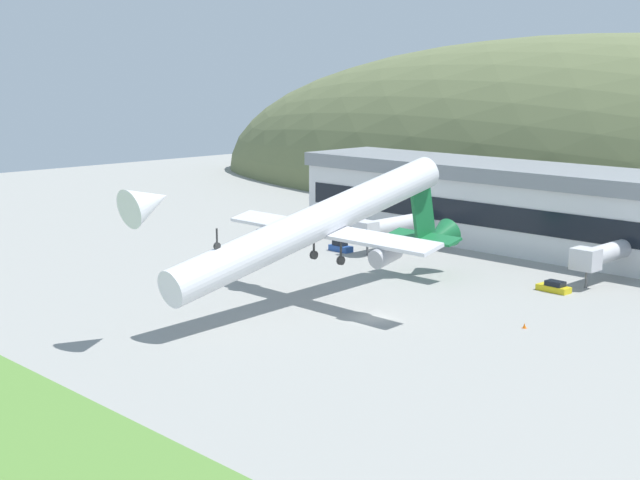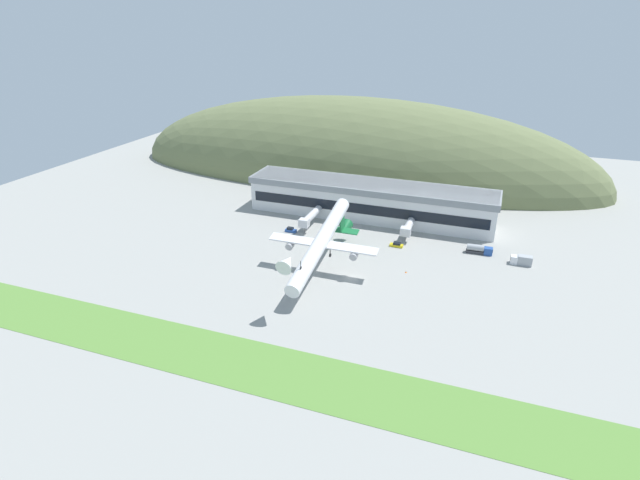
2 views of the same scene
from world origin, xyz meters
TOP-DOWN VIEW (x-y plane):
  - ground_plane at (0.00, 0.00)m, footprint 348.58×348.58m
  - grass_strip_foreground at (0.00, -45.69)m, footprint 313.72×16.74m
  - hill_backdrop at (-29.72, 101.82)m, footprint 229.14×69.74m
  - terminal_building at (-7.26, 49.00)m, footprint 92.89×17.37m
  - jetway_0 at (-24.89, 31.75)m, footprint 3.38×16.53m
  - jetway_1 at (10.12, 34.28)m, footprint 3.38×11.78m
  - cargo_airplane at (-9.23, 0.54)m, footprint 33.43×53.97m
  - service_car_0 at (-29.88, 25.48)m, footprint 4.02×1.76m
  - service_car_1 at (8.18, 26.26)m, footprint 4.42×1.96m
  - fuel_truck at (34.33, 30.22)m, footprint 8.34×2.56m
  - box_truck at (47.24, 26.66)m, footprint 6.33×2.42m
  - traffic_cone_0 at (14.75, 9.02)m, footprint 0.52×0.52m

SIDE VIEW (x-z plane):
  - ground_plane at x=0.00m, z-range 0.00..0.00m
  - hill_backdrop at x=-29.72m, z-range -36.22..36.22m
  - grass_strip_foreground at x=0.00m, z-range 0.00..0.08m
  - traffic_cone_0 at x=14.75m, z-range -0.01..0.57m
  - service_car_1 at x=8.18m, z-range -0.13..1.33m
  - service_car_0 at x=-29.88m, z-range -0.15..1.55m
  - fuel_truck at x=34.33m, z-range -0.09..2.92m
  - box_truck at x=47.24m, z-range -0.06..2.95m
  - jetway_1 at x=10.12m, z-range 1.27..6.70m
  - jetway_0 at x=-24.89m, z-range 1.28..6.71m
  - terminal_building at x=-7.26m, z-range 0.89..14.28m
  - cargo_airplane at x=-9.23m, z-range 2.18..17.56m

